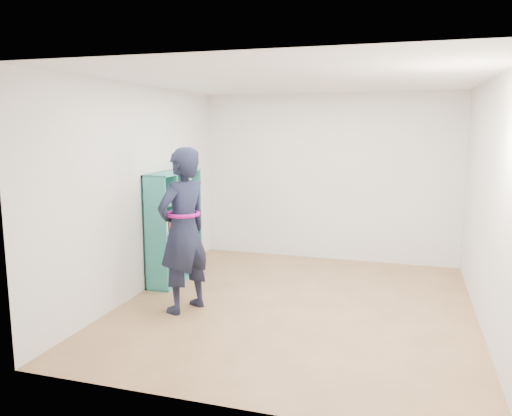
% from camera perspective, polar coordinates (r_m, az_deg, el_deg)
% --- Properties ---
extents(floor, '(4.50, 4.50, 0.00)m').
position_cam_1_polar(floor, '(6.01, 4.59, -11.10)').
color(floor, brown).
rests_on(floor, ground).
extents(ceiling, '(4.50, 4.50, 0.00)m').
position_cam_1_polar(ceiling, '(5.66, 4.95, 14.41)').
color(ceiling, white).
rests_on(ceiling, wall_back).
extents(wall_left, '(0.02, 4.50, 2.60)m').
position_cam_1_polar(wall_left, '(6.41, -12.99, 1.96)').
color(wall_left, silver).
rests_on(wall_left, floor).
extents(wall_right, '(0.02, 4.50, 2.60)m').
position_cam_1_polar(wall_right, '(5.63, 25.09, 0.30)').
color(wall_right, silver).
rests_on(wall_right, floor).
extents(wall_back, '(4.00, 0.02, 2.60)m').
position_cam_1_polar(wall_back, '(7.89, 8.23, 3.46)').
color(wall_back, silver).
rests_on(wall_back, floor).
extents(wall_front, '(4.00, 0.02, 2.60)m').
position_cam_1_polar(wall_front, '(3.56, -2.96, -3.64)').
color(wall_front, silver).
rests_on(wall_front, floor).
extents(bookshelf, '(0.33, 1.12, 1.49)m').
position_cam_1_polar(bookshelf, '(6.90, -9.54, -2.20)').
color(bookshelf, '#277C79').
rests_on(bookshelf, floor).
extents(person, '(0.68, 0.80, 1.87)m').
position_cam_1_polar(person, '(5.68, -8.30, -2.55)').
color(person, black).
rests_on(person, floor).
extents(smartphone, '(0.02, 0.11, 0.14)m').
position_cam_1_polar(smartphone, '(5.82, -8.59, -1.03)').
color(smartphone, silver).
rests_on(smartphone, person).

